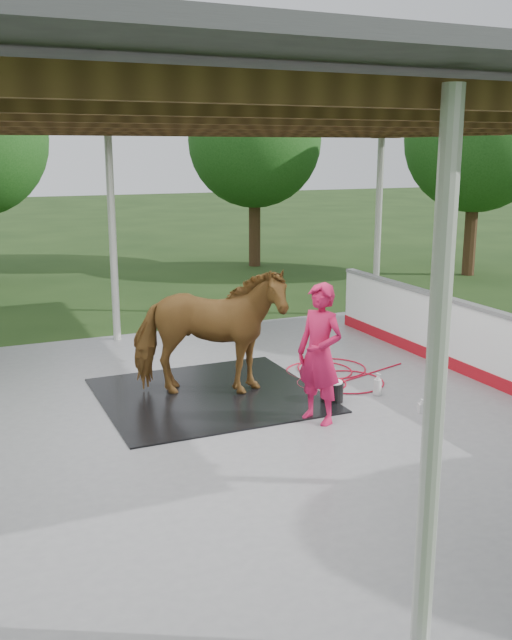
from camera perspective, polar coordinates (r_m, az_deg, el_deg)
name	(u,v)px	position (r m, az deg, el deg)	size (l,w,h in m)	color
ground	(200,429)	(9.37, -4.52, -8.66)	(100.00, 100.00, 0.00)	#1E3814
concrete_slab	(200,427)	(9.36, -4.53, -8.52)	(12.00, 10.00, 0.05)	slate
pavilion_structure	(194,111)	(8.70, -5.02, 16.34)	(12.60, 10.60, 4.05)	beige
dasher_board	(483,347)	(11.44, 17.74, -2.04)	(0.16, 8.00, 1.15)	#A50D19
tree_belt	(193,129)	(9.64, -5.03, 14.99)	(28.00, 28.00, 5.80)	#382314
rubber_mat	(210,395)	(10.41, -3.73, -5.99)	(3.06, 2.87, 0.02)	black
horse	(209,332)	(10.13, -3.81, -0.96)	(1.00, 2.21, 1.86)	brown
handler	(320,354)	(9.20, 5.13, -2.71)	(0.67, 0.44, 1.84)	#C21445
wash_bucket	(332,391)	(10.17, 6.10, -5.68)	(0.32, 0.32, 0.30)	black
soap_bottle_a	(378,384)	(10.50, 9.70, -5.09)	(0.13, 0.13, 0.33)	silver
soap_bottle_b	(421,406)	(9.96, 13.10, -6.71)	(0.09, 0.09, 0.19)	#338CD8
hose_coil	(332,375)	(11.34, 6.08, -4.39)	(2.10, 1.83, 0.02)	#B80D26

